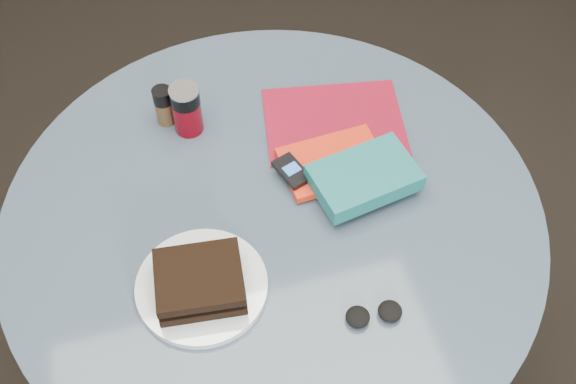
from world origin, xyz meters
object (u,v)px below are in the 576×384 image
object	(u,v)px
novel	(364,177)
headphones	(374,314)
sandwich	(200,282)
pepper_grinder	(164,106)
soda_can	(187,109)
table	(274,258)
mp3_player	(292,171)
red_book	(333,163)
magazine	(334,122)
plate	(202,286)

from	to	relation	value
novel	headphones	bearing A→B (deg)	-115.41
sandwich	headphones	xyz separation A→B (m)	(0.26, -0.12, -0.03)
sandwich	pepper_grinder	world-z (taller)	pepper_grinder
novel	soda_can	bearing A→B (deg)	129.50
table	pepper_grinder	world-z (taller)	pepper_grinder
sandwich	pepper_grinder	distance (m)	0.41
sandwich	mp3_player	distance (m)	0.29
pepper_grinder	mp3_player	bearing A→B (deg)	-47.12
sandwich	pepper_grinder	xyz separation A→B (m)	(0.02, 0.41, 0.00)
red_book	novel	world-z (taller)	novel
sandwich	mp3_player	xyz separation A→B (m)	(0.22, 0.19, -0.01)
headphones	pepper_grinder	bearing A→B (deg)	115.18
soda_can	headphones	xyz separation A→B (m)	(0.21, -0.50, -0.04)
pepper_grinder	novel	bearing A→B (deg)	-40.68
sandwich	mp3_player	size ratio (longest dim) A/B	1.85
table	magazine	size ratio (longest dim) A/B	3.62
pepper_grinder	table	bearing A→B (deg)	-62.36
plate	headphones	distance (m)	0.29
sandwich	magazine	bearing A→B (deg)	42.13
mp3_player	headphones	bearing A→B (deg)	-81.12
plate	table	bearing A→B (deg)	37.30
magazine	mp3_player	bearing A→B (deg)	-126.62
red_book	novel	size ratio (longest dim) A/B	1.02
table	novel	xyz separation A→B (m)	(0.18, 0.00, 0.20)
novel	mp3_player	xyz separation A→B (m)	(-0.12, 0.06, -0.01)
magazine	novel	world-z (taller)	novel
sandwich	mp3_player	bearing A→B (deg)	41.54
sandwich	novel	size ratio (longest dim) A/B	0.83
table	soda_can	size ratio (longest dim) A/B	9.16
table	sandwich	size ratio (longest dim) A/B	6.37
pepper_grinder	magazine	xyz separation A→B (m)	(0.32, -0.10, -0.04)
plate	novel	xyz separation A→B (m)	(0.33, 0.12, 0.03)
sandwich	table	bearing A→B (deg)	38.92
sandwich	soda_can	bearing A→B (deg)	81.55
mp3_player	headphones	size ratio (longest dim) A/B	0.85
plate	magazine	size ratio (longest dim) A/B	0.82
magazine	red_book	xyz separation A→B (m)	(-0.04, -0.11, 0.01)
novel	headphones	xyz separation A→B (m)	(-0.07, -0.25, -0.03)
soda_can	magazine	distance (m)	0.30
table	headphones	size ratio (longest dim) A/B	10.07
plate	soda_can	world-z (taller)	soda_can
plate	novel	world-z (taller)	novel
table	red_book	bearing A→B (deg)	26.59
soda_can	plate	bearing A→B (deg)	-98.30
magazine	mp3_player	distance (m)	0.17
soda_can	pepper_grinder	distance (m)	0.05
mp3_player	sandwich	bearing A→B (deg)	-138.46
soda_can	headphones	distance (m)	0.54
table	red_book	size ratio (longest dim) A/B	5.21
mp3_player	headphones	xyz separation A→B (m)	(0.05, -0.31, -0.02)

